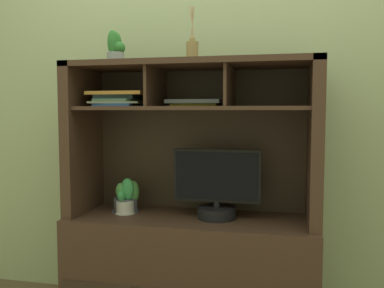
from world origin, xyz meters
name	(u,v)px	position (x,y,z in m)	size (l,w,h in m)	color
back_wall	(203,72)	(0.00, 0.29, 1.40)	(6.00, 0.02, 2.80)	#A1B47D
media_console	(192,242)	(0.00, 0.01, 0.45)	(1.33, 0.54, 1.43)	#412B1E
tv_monitor	(217,189)	(0.14, -0.01, 0.75)	(0.47, 0.21, 0.37)	black
potted_orchid	(127,199)	(-0.39, 0.02, 0.67)	(0.15, 0.15, 0.18)	#494B56
potted_fern	(125,200)	(-0.38, -0.02, 0.67)	(0.12, 0.12, 0.20)	beige
magazine_stack_left	(121,99)	(-0.41, 0.00, 1.23)	(0.32, 0.31, 0.08)	#2C4F89
magazine_stack_centre	(197,103)	(0.02, 0.05, 1.21)	(0.30, 0.26, 0.04)	gold
diffuser_bottle	(192,51)	(0.00, 0.01, 1.48)	(0.07, 0.07, 0.29)	olive
potted_succulent	(115,48)	(-0.43, 0.00, 1.51)	(0.11, 0.11, 0.18)	gray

